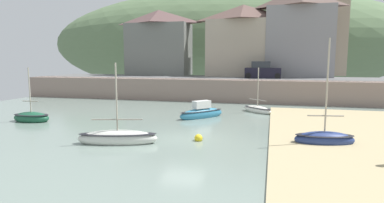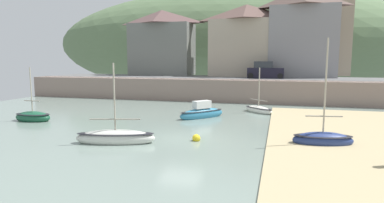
# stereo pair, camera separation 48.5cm
# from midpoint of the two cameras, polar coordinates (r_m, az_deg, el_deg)

# --- Properties ---
(quay_seawall) EXTENTS (48.00, 9.40, 2.40)m
(quay_seawall) POSITION_cam_midpoint_polar(r_m,az_deg,el_deg) (36.03, 5.45, 2.27)
(quay_seawall) COLOR gray
(quay_seawall) RESTS_ON ground
(hillside_backdrop) EXTENTS (80.00, 44.00, 22.67)m
(hillside_backdrop) POSITION_cam_midpoint_polar(r_m,az_deg,el_deg) (74.10, 5.43, 10.05)
(hillside_backdrop) COLOR #5C764F
(hillside_backdrop) RESTS_ON ground
(waterfront_building_left) EXTENTS (8.79, 4.91, 8.91)m
(waterfront_building_left) POSITION_cam_midpoint_polar(r_m,az_deg,el_deg) (46.03, -6.15, 10.34)
(waterfront_building_left) COLOR slate
(waterfront_building_left) RESTS_ON ground
(waterfront_building_centre) EXTENTS (9.30, 5.50, 9.17)m
(waterfront_building_centre) POSITION_cam_midpoint_polar(r_m,az_deg,el_deg) (43.45, 8.63, 10.64)
(waterfront_building_centre) COLOR #AA9C88
(waterfront_building_centre) RESTS_ON ground
(waterfront_building_right) EXTENTS (8.25, 5.63, 10.94)m
(waterfront_building_right) POSITION_cam_midpoint_polar(r_m,az_deg,el_deg) (43.40, 17.97, 11.56)
(waterfront_building_right) COLOR gray
(waterfront_building_right) RESTS_ON ground
(church_with_spire) EXTENTS (3.00, 3.00, 15.08)m
(church_with_spire) POSITION_cam_midpoint_polar(r_m,az_deg,el_deg) (48.13, 23.78, 13.49)
(church_with_spire) COLOR gray
(church_with_spire) RESTS_ON ground
(fishing_boat_green) EXTENTS (3.35, 1.75, 5.94)m
(fishing_boat_green) POSITION_cam_midpoint_polar(r_m,az_deg,el_deg) (19.07, 21.59, -6.12)
(fishing_boat_green) COLOR navy
(fishing_boat_green) RESTS_ON ground
(motorboat_with_cabin) EXTENTS (2.93, 2.80, 4.07)m
(motorboat_with_cabin) POSITION_cam_midpoint_polar(r_m,az_deg,el_deg) (28.75, 10.98, -1.38)
(motorboat_with_cabin) COLOR white
(motorboat_with_cabin) RESTS_ON ground
(sailboat_blue_trim) EXTENTS (3.39, 3.67, 1.58)m
(sailboat_blue_trim) POSITION_cam_midpoint_polar(r_m,az_deg,el_deg) (25.64, 1.16, -2.01)
(sailboat_blue_trim) COLOR teal
(sailboat_blue_trim) RESTS_ON ground
(sailboat_nearest_shore) EXTENTS (2.87, 1.42, 4.23)m
(sailboat_nearest_shore) POSITION_cam_midpoint_polar(r_m,az_deg,el_deg) (27.10, -26.90, -2.51)
(sailboat_nearest_shore) COLOR #1C5439
(sailboat_nearest_shore) RESTS_ON ground
(sailboat_white_hull) EXTENTS (4.55, 2.25, 4.65)m
(sailboat_white_hull) POSITION_cam_midpoint_polar(r_m,az_deg,el_deg) (18.48, -13.70, -6.24)
(sailboat_white_hull) COLOR silver
(sailboat_white_hull) RESTS_ON ground
(parked_car_near_slipway) EXTENTS (4.13, 1.82, 1.95)m
(parked_car_near_slipway) POSITION_cam_midpoint_polar(r_m,az_deg,el_deg) (38.74, 11.97, 5.24)
(parked_car_near_slipway) COLOR black
(parked_car_near_slipway) RESTS_ON ground
(mooring_buoy) EXTENTS (0.47, 0.47, 0.47)m
(mooring_buoy) POSITION_cam_midpoint_polar(r_m,az_deg,el_deg) (18.56, 0.40, -6.50)
(mooring_buoy) COLOR yellow
(mooring_buoy) RESTS_ON ground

